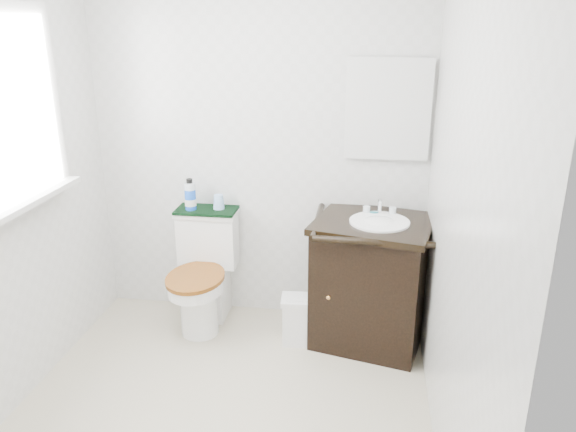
% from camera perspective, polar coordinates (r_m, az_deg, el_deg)
% --- Properties ---
extents(floor, '(2.40, 2.40, 0.00)m').
position_cam_1_polar(floor, '(3.14, -7.10, -19.81)').
color(floor, '#BDB698').
rests_on(floor, ground).
extents(wall_back, '(2.40, 0.00, 2.40)m').
position_cam_1_polar(wall_back, '(3.68, -2.99, 7.25)').
color(wall_back, silver).
rests_on(wall_back, ground).
extents(wall_front, '(2.40, 0.00, 2.40)m').
position_cam_1_polar(wall_front, '(1.55, -20.95, -12.31)').
color(wall_front, silver).
rests_on(wall_front, ground).
extents(wall_right, '(0.00, 2.40, 2.40)m').
position_cam_1_polar(wall_right, '(2.49, 16.92, 0.32)').
color(wall_right, silver).
rests_on(wall_right, ground).
extents(window, '(0.02, 0.70, 0.90)m').
position_cam_1_polar(window, '(3.16, -26.43, 9.69)').
color(window, white).
rests_on(window, wall_left).
extents(mirror, '(0.50, 0.02, 0.60)m').
position_cam_1_polar(mirror, '(3.54, 10.12, 10.61)').
color(mirror, silver).
rests_on(mirror, wall_back).
extents(toilet, '(0.41, 0.62, 0.76)m').
position_cam_1_polar(toilet, '(3.83, -8.48, -6.12)').
color(toilet, white).
rests_on(toilet, floor).
extents(vanity, '(0.81, 0.73, 0.92)m').
position_cam_1_polar(vanity, '(3.58, 8.47, -6.32)').
color(vanity, black).
rests_on(vanity, floor).
extents(trash_bin, '(0.23, 0.19, 0.32)m').
position_cam_1_polar(trash_bin, '(3.64, 1.09, -10.48)').
color(trash_bin, white).
rests_on(trash_bin, floor).
extents(towel, '(0.40, 0.22, 0.02)m').
position_cam_1_polar(towel, '(3.78, -8.29, 0.60)').
color(towel, black).
rests_on(towel, toilet).
extents(mouthwash_bottle, '(0.07, 0.07, 0.21)m').
position_cam_1_polar(mouthwash_bottle, '(3.75, -9.90, 2.06)').
color(mouthwash_bottle, blue).
rests_on(mouthwash_bottle, towel).
extents(cup, '(0.08, 0.08, 0.10)m').
position_cam_1_polar(cup, '(3.75, -7.05, 1.44)').
color(cup, '#96C1F6').
rests_on(cup, towel).
extents(soap_bar, '(0.07, 0.05, 0.02)m').
position_cam_1_polar(soap_bar, '(3.54, 8.71, 0.33)').
color(soap_bar, '#165F6C').
rests_on(soap_bar, vanity).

